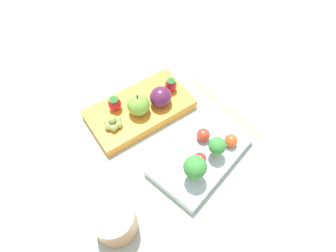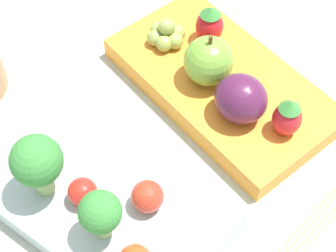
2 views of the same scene
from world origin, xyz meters
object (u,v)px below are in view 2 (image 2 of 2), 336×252
object	(u,v)px
plum	(241,99)
cherry_tomato_0	(147,196)
apple	(209,61)
grape_cluster	(166,34)
broccoli_floret_1	(37,162)
strawberry_1	(210,24)
cherry_tomato_2	(85,194)
strawberry_0	(287,117)
bento_box_fruit	(220,82)
broccoli_floret_0	(100,213)
bento_box_savoury	(108,207)

from	to	relation	value
plum	cherry_tomato_0	bearing A→B (deg)	91.12
apple	grape_cluster	world-z (taller)	apple
broccoli_floret_1	strawberry_1	bearing A→B (deg)	-87.40
apple	grape_cluster	xyz separation A→B (m)	(0.06, -0.01, -0.01)
cherry_tomato_0	cherry_tomato_2	world-z (taller)	cherry_tomato_0
strawberry_0	broccoli_floret_1	bearing A→B (deg)	58.29
bento_box_fruit	cherry_tomato_0	bearing A→B (deg)	106.55
apple	grape_cluster	distance (m)	0.06
cherry_tomato_2	strawberry_0	world-z (taller)	strawberry_0
broccoli_floret_1	cherry_tomato_2	bearing A→B (deg)	-156.91
broccoli_floret_1	cherry_tomato_0	size ratio (longest dim) A/B	2.38
cherry_tomato_2	strawberry_1	xyz separation A→B (m)	(0.04, -0.21, 0.01)
cherry_tomato_2	apple	bearing A→B (deg)	-86.08
strawberry_0	broccoli_floret_0	bearing A→B (deg)	74.90
cherry_tomato_2	strawberry_0	size ratio (longest dim) A/B	0.61
bento_box_savoury	strawberry_1	bearing A→B (deg)	-74.22
broccoli_floret_0	cherry_tomato_2	distance (m)	0.04
strawberry_1	grape_cluster	distance (m)	0.04
broccoli_floret_1	apple	size ratio (longest dim) A/B	1.16
strawberry_0	plum	bearing A→B (deg)	16.80
broccoli_floret_0	cherry_tomato_0	xyz separation A→B (m)	(-0.01, -0.04, -0.02)
broccoli_floret_0	strawberry_1	bearing A→B (deg)	-71.14
broccoli_floret_1	strawberry_1	size ratio (longest dim) A/B	1.51
plum	bento_box_fruit	bearing A→B (deg)	-31.22
cherry_tomato_2	grape_cluster	bearing A→B (deg)	-67.73
broccoli_floret_0	strawberry_1	distance (m)	0.23
strawberry_1	plum	world-z (taller)	plum
broccoli_floret_0	strawberry_0	distance (m)	0.18
apple	broccoli_floret_1	bearing A→B (deg)	83.14
bento_box_savoury	cherry_tomato_2	world-z (taller)	cherry_tomato_2
cherry_tomato_0	plum	world-z (taller)	plum
broccoli_floret_0	cherry_tomato_2	xyz separation A→B (m)	(0.03, -0.01, -0.02)
bento_box_fruit	grape_cluster	xyz separation A→B (m)	(0.07, 0.00, 0.02)
bento_box_fruit	cherry_tomato_0	xyz separation A→B (m)	(-0.04, 0.15, 0.02)
cherry_tomato_0	strawberry_0	distance (m)	0.14
cherry_tomato_2	grape_cluster	distance (m)	0.19
bento_box_savoury	cherry_tomato_0	bearing A→B (deg)	-143.22
bento_box_fruit	cherry_tomato_0	size ratio (longest dim) A/B	8.82
cherry_tomato_0	grape_cluster	distance (m)	0.18
apple	plum	distance (m)	0.05
broccoli_floret_0	cherry_tomato_2	world-z (taller)	broccoli_floret_0
bento_box_fruit	plum	bearing A→B (deg)	148.78
broccoli_floret_1	grape_cluster	xyz separation A→B (m)	(0.04, -0.19, -0.03)
apple	grape_cluster	size ratio (longest dim) A/B	1.40
apple	cherry_tomato_2	bearing A→B (deg)	93.92
cherry_tomato_0	grape_cluster	world-z (taller)	grape_cluster
cherry_tomato_0	strawberry_1	world-z (taller)	strawberry_1
broccoli_floret_1	broccoli_floret_0	bearing A→B (deg)	-175.70
broccoli_floret_1	cherry_tomato_2	world-z (taller)	broccoli_floret_1
bento_box_savoury	strawberry_0	bearing A→B (deg)	-113.04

